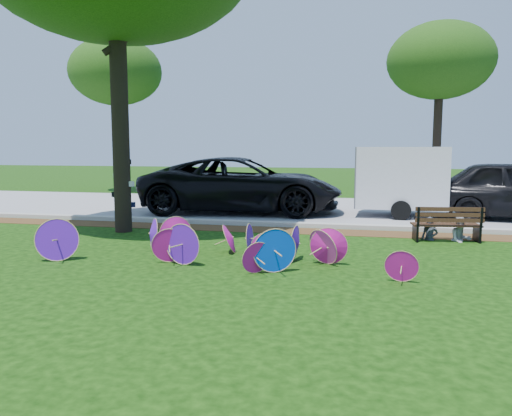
{
  "coord_description": "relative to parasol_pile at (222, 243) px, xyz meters",
  "views": [
    {
      "loc": [
        2.78,
        -8.46,
        2.22
      ],
      "look_at": [
        0.5,
        2.0,
        0.9
      ],
      "focal_mm": 35.0,
      "sensor_mm": 36.0,
      "label": 1
    }
  ],
  "objects": [
    {
      "name": "person_right",
      "position": [
        4.92,
        3.22,
        0.2
      ],
      "size": [
        0.65,
        0.58,
        1.12
      ],
      "primitive_type": "imported",
      "rotation": [
        0.0,
        0.0,
        0.32
      ],
      "color": "#B6B7C0",
      "rests_on": "ground"
    },
    {
      "name": "park_bench",
      "position": [
        4.57,
        3.17,
        0.05
      ],
      "size": [
        1.65,
        0.79,
        0.83
      ],
      "primitive_type": null,
      "rotation": [
        0.0,
        0.0,
        0.12
      ],
      "color": "black",
      "rests_on": "ground"
    },
    {
      "name": "ground",
      "position": [
        -0.11,
        -0.68,
        -0.36
      ],
      "size": [
        90.0,
        90.0,
        0.0
      ],
      "primitive_type": "plane",
      "color": "black",
      "rests_on": "ground"
    },
    {
      "name": "bg_trees",
      "position": [
        2.69,
        13.85,
        5.41
      ],
      "size": [
        25.08,
        5.82,
        7.4
      ],
      "color": "black",
      "rests_on": "ground"
    },
    {
      "name": "cargo_trailer",
      "position": [
        3.82,
        7.29,
        0.9
      ],
      "size": [
        2.82,
        1.88,
        2.52
      ],
      "primitive_type": "cube",
      "rotation": [
        0.0,
        0.0,
        -0.05
      ],
      "color": "silver",
      "rests_on": "ground"
    },
    {
      "name": "parasol_pile",
      "position": [
        0.0,
        0.0,
        0.0
      ],
      "size": [
        7.21,
        2.2,
        0.85
      ],
      "color": "#5314B1",
      "rests_on": "ground"
    },
    {
      "name": "person_left",
      "position": [
        4.22,
        3.22,
        0.17
      ],
      "size": [
        0.45,
        0.37,
        1.07
      ],
      "primitive_type": "imported",
      "rotation": [
        0.0,
        0.0,
        -0.35
      ],
      "color": "#3A414F",
      "rests_on": "ground"
    },
    {
      "name": "street",
      "position": [
        -0.11,
        8.67,
        -0.36
      ],
      "size": [
        90.0,
        8.0,
        0.01
      ],
      "primitive_type": "cube",
      "color": "gray",
      "rests_on": "ground"
    },
    {
      "name": "black_van",
      "position": [
        -1.39,
        7.2,
        0.57
      ],
      "size": [
        6.97,
        3.7,
        1.86
      ],
      "primitive_type": "imported",
      "rotation": [
        0.0,
        0.0,
        1.66
      ],
      "color": "black",
      "rests_on": "ground"
    },
    {
      "name": "mulch_strip",
      "position": [
        -0.11,
        3.82,
        -0.36
      ],
      "size": [
        90.0,
        1.0,
        0.01
      ],
      "primitive_type": "cube",
      "color": "#472D16",
      "rests_on": "ground"
    },
    {
      "name": "curb",
      "position": [
        -0.11,
        4.52,
        -0.3
      ],
      "size": [
        90.0,
        0.3,
        0.12
      ],
      "primitive_type": "cube",
      "color": "#B7B5AD",
      "rests_on": "ground"
    }
  ]
}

